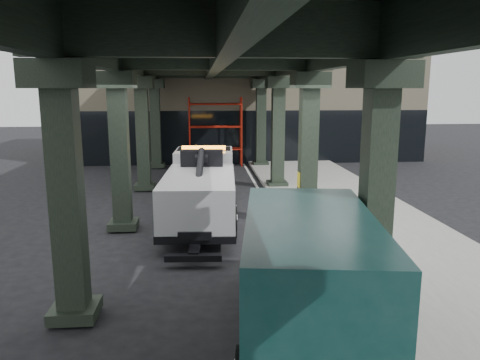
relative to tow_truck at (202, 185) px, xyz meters
name	(u,v)px	position (x,y,z in m)	size (l,w,h in m)	color
ground	(233,247)	(0.85, -2.97, -1.22)	(90.00, 90.00, 0.00)	black
sidewalk	(361,222)	(5.35, -0.97, -1.15)	(5.00, 40.00, 0.15)	gray
lane_stripe	(279,226)	(2.55, -0.97, -1.22)	(0.12, 38.00, 0.01)	silver
viaduct	(215,56)	(0.45, -0.97, 4.24)	(7.40, 32.00, 6.40)	black
building	(241,96)	(2.85, 17.03, 2.78)	(22.00, 10.00, 8.00)	#C6B793
scaffolding	(215,130)	(0.85, 11.67, 0.89)	(3.08, 0.88, 4.00)	red
tow_truck	(202,185)	(0.00, 0.00, 0.00)	(2.61, 7.76, 2.51)	black
towed_van	(307,272)	(1.84, -8.04, 0.06)	(3.01, 6.12, 2.38)	#0F3836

